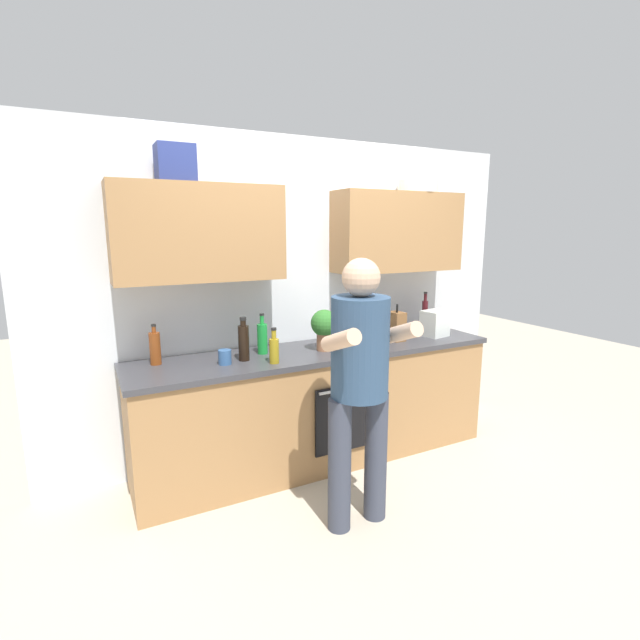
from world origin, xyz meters
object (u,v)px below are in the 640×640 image
Objects in this scene: bottle_soy at (244,342)px; cup_tea at (225,357)px; bottle_oil at (274,349)px; mixing_bowl at (346,338)px; potted_herb at (324,326)px; bottle_vinegar at (155,348)px; knife_block at (397,326)px; bottle_wine at (425,314)px; bottle_soda at (262,338)px; grocery_bag_produce at (435,323)px; person_standing at (360,374)px.

bottle_soy is 0.17m from cup_tea.
bottle_soy is at bearing 135.04° from bottle_oil.
mixing_bowl is 0.74× the size of potted_herb.
potted_herb is (1.19, -0.19, 0.07)m from bottle_vinegar.
knife_block reaches higher than bottle_vinegar.
bottle_wine reaches higher than bottle_vinegar.
bottle_soda reaches higher than knife_block.
bottle_oil is 1.15m from knife_block.
bottle_soda reaches higher than bottle_vinegar.
grocery_bag_produce is at bearing -9.73° from mixing_bowl.
knife_block is at bearing -0.41° from bottle_soy.
bottle_wine is 1.56m from bottle_soda.
grocery_bag_produce is at bearing -0.92° from potted_herb.
knife_block is at bearing 0.83° from cup_tea.
potted_herb is (-0.26, -0.12, 0.15)m from mixing_bowl.
cup_tea is (-0.31, 0.13, -0.05)m from bottle_oil.
person_standing is 0.71m from bottle_oil.
potted_herb reaches higher than bottle_soy.
grocery_bag_produce is at bearing -5.32° from bottle_vinegar.
bottle_wine is 1.15× the size of bottle_soy.
cup_tea is at bearing -173.84° from bottle_wine.
bottle_oil is at bearing -159.78° from mixing_bowl.
bottle_vinegar is at bearing 135.10° from person_standing.
person_standing is at bearing -116.11° from mixing_bowl.
cup_tea is 0.33× the size of knife_block.
bottle_vinegar is 1.87m from knife_block.
bottle_vinegar is 2.26m from grocery_bag_produce.
bottle_vinegar is at bearing 174.79° from bottle_soda.
potted_herb is (-0.67, -0.00, 0.07)m from knife_block.
knife_block is (1.12, -0.12, 0.00)m from bottle_soda.
bottle_soda is 0.36m from cup_tea.
bottle_vinegar is at bearing 170.81° from potted_herb.
grocery_bag_produce is at bearing 0.06° from cup_tea.
knife_block is 1.36× the size of grocery_bag_produce.
mixing_bowl is (1.45, -0.07, -0.08)m from bottle_vinegar.
person_standing is 6.64× the size of bottle_oil.
bottle_soda reaches higher than grocery_bag_produce.
bottle_soda is 1.30× the size of mixing_bowl.
bottle_soy reaches higher than bottle_oil.
grocery_bag_produce is at bearing 32.27° from person_standing.
knife_block is (0.41, -0.12, 0.08)m from mixing_bowl.
bottle_oil reaches higher than cup_tea.
person_standing is at bearing -103.19° from potted_herb.
bottle_soy reaches higher than bottle_soda.
person_standing is 0.93m from bottle_soy.
person_standing is at bearing -74.44° from bottle_soda.
bottle_wine is at bearing 9.41° from potted_herb.
grocery_bag_produce is at bearing -2.84° from knife_block.
potted_herb is (0.19, 0.80, 0.12)m from person_standing.
bottle_wine is 1.27× the size of bottle_vinegar.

